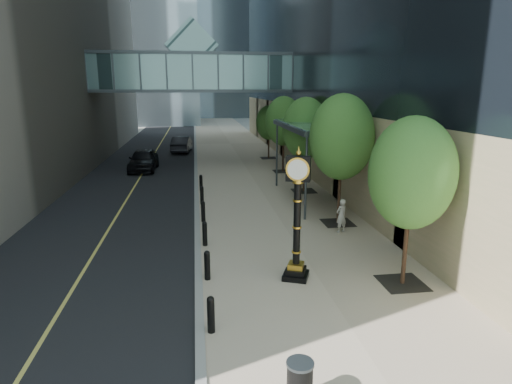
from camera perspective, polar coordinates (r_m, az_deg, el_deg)
ground at (r=11.42m, az=8.79°, el=-19.82°), size 320.00×320.00×0.00m
road at (r=49.64m, az=-12.75°, el=6.10°), size 8.00×180.00×0.02m
sidewalk at (r=49.63m, az=-3.45°, el=6.44°), size 8.00×180.00×0.06m
curb at (r=49.47m, az=-8.10°, el=6.31°), size 0.25×180.00×0.07m
skywalk at (r=37.11m, az=-8.45°, el=15.77°), size 17.00×4.20×5.80m
entrance_canopy at (r=24.04m, az=7.56°, el=8.60°), size 3.00×8.00×4.38m
bollard_row at (r=18.98m, az=-6.95°, el=-4.10°), size 0.20×16.20×0.90m
street_trees at (r=24.97m, az=7.25°, el=7.98°), size 2.92×28.47×6.01m
street_clock at (r=14.04m, az=5.48°, el=-4.39°), size 1.06×1.06×4.32m
pedestrian at (r=19.18m, az=11.31°, el=-3.13°), size 0.65×0.55×1.51m
car_near at (r=34.50m, az=-14.78°, el=4.20°), size 2.14×4.98×1.67m
car_far at (r=43.69m, az=-9.87°, el=6.29°), size 2.11×4.87×1.56m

